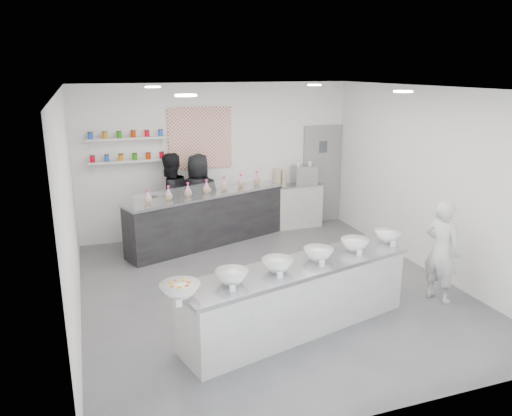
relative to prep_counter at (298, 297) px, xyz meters
The scene contains 26 objects.
floor 1.28m from the prep_counter, 85.57° to the left, with size 6.00×6.00×0.00m, color #515156.
ceiling 2.83m from the prep_counter, 85.57° to the left, with size 6.00×6.00×0.00m, color white.
back_wall 4.34m from the prep_counter, 88.73° to the left, with size 5.50×5.50×0.00m, color white.
left_wall 3.10m from the prep_counter, 155.64° to the left, with size 6.00×6.00×0.00m, color white.
right_wall 3.26m from the prep_counter, 22.93° to the left, with size 6.00×6.00×0.00m, color white.
back_door 4.85m from the prep_counter, 60.17° to the left, with size 0.88×0.04×2.10m, color gray.
pattern_panel 4.45m from the prep_counter, 93.52° to the left, with size 1.25×0.03×1.20m, color #C2573A.
jar_shelf_lower 4.57m from the prep_counter, 111.99° to the left, with size 1.45×0.22×0.04m, color silver.
jar_shelf_upper 4.70m from the prep_counter, 111.99° to the left, with size 1.45×0.22×0.04m, color silver.
preserve_jars 4.64m from the prep_counter, 112.09° to the left, with size 1.45×0.10×0.56m, color red, non-canonical shape.
downlight_0 2.86m from the prep_counter, behind, with size 0.24×0.24×0.02m, color white.
downlight_1 2.95m from the prep_counter, ahead, with size 0.24×0.24×0.02m, color white.
downlight_2 4.00m from the prep_counter, 115.00° to the left, with size 0.24×0.24×0.02m, color white.
downlight_3 4.07m from the prep_counter, 61.95° to the left, with size 0.24×0.24×0.02m, color white.
prep_counter is the anchor object (origin of this frame).
back_bar 3.53m from the prep_counter, 95.13° to the left, with size 3.25×0.59×1.01m, color black.
sneeze_guard 3.33m from the prep_counter, 93.90° to the left, with size 3.20×0.01×0.27m, color white.
espresso_ledge 4.31m from the prep_counter, 67.58° to the left, with size 1.24×0.39×0.92m, color #AFB0AA.
espresso_machine 4.46m from the prep_counter, 64.68° to the left, with size 0.49×0.34×0.37m, color #93969E.
cup_stacks 4.25m from the prep_counter, 71.34° to the left, with size 0.24×0.24×0.33m, color tan, non-canonical shape.
prep_bowls 0.52m from the prep_counter, ahead, with size 3.64×0.49×0.16m, color white, non-canonical shape.
label_cards 0.70m from the prep_counter, 104.57° to the right, with size 3.31×0.04×0.07m, color white, non-canonical shape.
cookie_bags 3.60m from the prep_counter, 95.13° to the left, with size 2.54×0.14×0.26m, color pink, non-canonical shape.
woman_prep 2.31m from the prep_counter, ahead, with size 0.55×0.36×1.50m, color silver.
staff_left 3.95m from the prep_counter, 104.09° to the left, with size 0.85×0.66×1.75m, color black.
staff_right 3.85m from the prep_counter, 96.03° to the left, with size 0.84×0.55×1.71m, color black.
Camera 1 is at (-2.51, -6.53, 3.27)m, focal length 35.00 mm.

